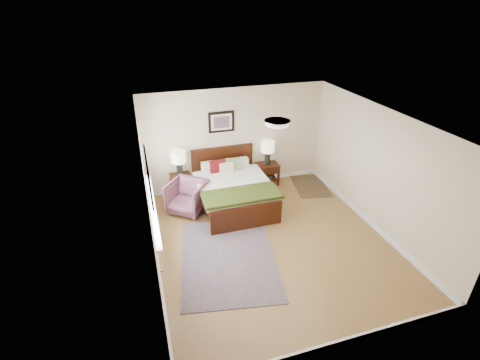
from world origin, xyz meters
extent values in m
plane|color=olive|center=(0.00, 0.00, 0.00)|extent=(5.00, 5.00, 0.00)
cube|color=#C7B690|center=(0.00, 2.50, 1.25)|extent=(4.50, 0.04, 2.50)
cube|color=#C7B690|center=(0.00, -2.50, 1.25)|extent=(4.50, 0.04, 2.50)
cube|color=#C7B690|center=(-2.25, 0.00, 1.25)|extent=(0.04, 5.00, 2.50)
cube|color=#C7B690|center=(2.25, 0.00, 1.25)|extent=(0.04, 5.00, 2.50)
cube|color=white|center=(0.00, 0.00, 2.50)|extent=(4.50, 5.00, 0.02)
cube|color=silver|center=(-2.23, 0.70, 1.40)|extent=(0.02, 2.72, 1.32)
cube|color=silver|center=(-2.21, 0.70, 1.40)|extent=(0.01, 2.60, 1.20)
cube|color=silver|center=(-2.18, 0.70, 0.77)|extent=(0.10, 2.72, 0.04)
cube|color=silver|center=(-2.23, -1.75, 1.09)|extent=(0.01, 1.00, 2.18)
cube|color=brown|center=(-2.23, -1.75, 1.05)|extent=(0.01, 0.90, 2.10)
cylinder|color=#999999|center=(-2.20, -1.37, 1.00)|extent=(0.04, 0.04, 0.04)
cylinder|color=white|center=(0.00, 0.00, 2.46)|extent=(0.40, 0.40, 0.07)
cylinder|color=beige|center=(0.00, 0.00, 2.50)|extent=(0.44, 0.44, 0.01)
cube|color=#341707|center=(-0.35, 2.46, 0.56)|extent=(1.54, 0.06, 1.08)
cube|color=#341707|center=(-0.35, 0.52, 0.29)|extent=(1.54, 0.06, 0.54)
cube|color=#341707|center=(-1.08, 1.49, 0.31)|extent=(0.06, 1.92, 0.17)
cube|color=#341707|center=(0.38, 1.49, 0.31)|extent=(0.06, 1.92, 0.17)
cube|color=beige|center=(-0.35, 1.49, 0.43)|extent=(1.44, 1.90, 0.21)
cube|color=beige|center=(-0.35, 1.39, 0.58)|extent=(1.62, 1.67, 0.10)
cube|color=#3B4012|center=(-0.35, 0.88, 0.63)|extent=(1.66, 0.70, 0.07)
cube|color=beige|center=(-0.69, 2.22, 0.71)|extent=(0.48, 0.18, 0.25)
cube|color=beige|center=(-0.01, 2.22, 0.71)|extent=(0.48, 0.18, 0.25)
cube|color=#55090D|center=(-0.56, 2.10, 0.75)|extent=(0.38, 0.17, 0.31)
cube|color=#728E52|center=(-0.18, 2.10, 0.75)|extent=(0.37, 0.16, 0.31)
cube|color=beige|center=(-0.37, 2.02, 0.73)|extent=(0.33, 0.13, 0.27)
cube|color=black|center=(-0.35, 2.48, 1.72)|extent=(0.62, 0.03, 0.50)
cube|color=silver|center=(-0.35, 2.46, 1.72)|extent=(0.50, 0.01, 0.38)
cube|color=#A52D23|center=(-0.35, 2.44, 1.72)|extent=(0.38, 0.01, 0.28)
cube|color=#341707|center=(-1.44, 2.27, 0.55)|extent=(0.48, 0.43, 0.05)
cube|color=#341707|center=(-1.65, 2.08, 0.26)|extent=(0.05, 0.05, 0.53)
cube|color=#341707|center=(-1.23, 2.08, 0.26)|extent=(0.05, 0.05, 0.53)
cube|color=#341707|center=(-1.65, 2.46, 0.26)|extent=(0.05, 0.05, 0.53)
cube|color=#341707|center=(-1.23, 2.46, 0.26)|extent=(0.05, 0.05, 0.53)
cube|color=#341707|center=(-1.44, 2.07, 0.45)|extent=(0.42, 0.03, 0.14)
cube|color=#341707|center=(0.77, 2.27, 0.53)|extent=(0.56, 0.42, 0.05)
cube|color=#341707|center=(0.52, 2.09, 0.26)|extent=(0.05, 0.05, 0.51)
cube|color=#341707|center=(1.02, 2.09, 0.26)|extent=(0.05, 0.05, 0.51)
cube|color=#341707|center=(0.52, 2.45, 0.26)|extent=(0.05, 0.05, 0.51)
cube|color=#341707|center=(1.02, 2.45, 0.26)|extent=(0.05, 0.05, 0.51)
cube|color=#341707|center=(0.77, 2.07, 0.43)|extent=(0.50, 0.03, 0.14)
cube|color=#341707|center=(0.77, 2.27, 0.14)|extent=(0.50, 0.36, 0.03)
cube|color=black|center=(0.77, 2.27, 0.17)|extent=(0.21, 0.26, 0.03)
cube|color=black|center=(0.77, 2.27, 0.20)|extent=(0.21, 0.26, 0.03)
cube|color=black|center=(0.77, 2.27, 0.24)|extent=(0.21, 0.26, 0.03)
cube|color=black|center=(0.77, 2.27, 0.28)|extent=(0.21, 0.26, 0.03)
cylinder|color=black|center=(-1.44, 2.27, 0.74)|extent=(0.14, 0.14, 0.32)
cylinder|color=black|center=(-1.44, 2.27, 0.92)|extent=(0.02, 0.02, 0.06)
cylinder|color=#F8E6BC|center=(-1.44, 2.27, 1.06)|extent=(0.35, 0.35, 0.26)
cylinder|color=black|center=(0.77, 2.27, 0.72)|extent=(0.14, 0.14, 0.32)
cylinder|color=black|center=(0.77, 2.27, 0.90)|extent=(0.02, 0.02, 0.06)
cylinder|color=#F8E6BC|center=(0.77, 2.27, 1.04)|extent=(0.35, 0.35, 0.26)
imported|color=brown|center=(-1.40, 1.58, 0.36)|extent=(1.10, 1.11, 0.73)
cube|color=#100D41|center=(-0.96, -0.26, 0.01)|extent=(2.11, 2.68, 0.01)
cube|color=black|center=(1.80, 1.80, 0.01)|extent=(1.01, 1.32, 0.01)
camera|label=1|loc=(-2.24, -5.15, 4.33)|focal=26.00mm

